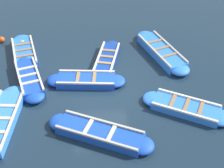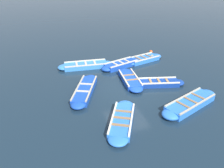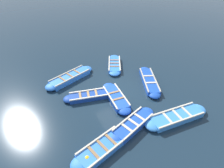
# 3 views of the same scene
# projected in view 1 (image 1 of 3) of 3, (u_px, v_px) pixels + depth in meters

# --- Properties ---
(ground_plane) EXTENTS (120.00, 120.00, 0.00)m
(ground_plane) POSITION_uv_depth(u_px,v_px,m) (100.00, 89.00, 12.89)
(ground_plane) COLOR #162838
(boat_centre) EXTENTS (4.07, 2.21, 0.43)m
(boat_centre) POSITION_uv_depth(u_px,v_px,m) (161.00, 52.00, 14.74)
(boat_centre) COLOR blue
(boat_centre) RESTS_ON ground
(boat_near_quay) EXTENTS (2.35, 3.44, 0.35)m
(boat_near_quay) POSITION_uv_depth(u_px,v_px,m) (186.00, 108.00, 11.79)
(boat_near_quay) COLOR blue
(boat_near_quay) RESTS_ON ground
(boat_mid_row) EXTENTS (3.37, 1.76, 0.41)m
(boat_mid_row) POSITION_uv_depth(u_px,v_px,m) (29.00, 78.00, 13.15)
(boat_mid_row) COLOR #1947B7
(boat_mid_row) RESTS_ON ground
(boat_outer_right) EXTENTS (1.13, 3.35, 0.37)m
(boat_outer_right) POSITION_uv_depth(u_px,v_px,m) (86.00, 80.00, 13.08)
(boat_outer_right) COLOR #1947B7
(boat_outer_right) RESTS_ON ground
(boat_end_of_row) EXTENTS (2.33, 3.87, 0.39)m
(boat_end_of_row) POSITION_uv_depth(u_px,v_px,m) (100.00, 133.00, 10.77)
(boat_end_of_row) COLOR #1947B7
(boat_end_of_row) RESTS_ON ground
(boat_alongside) EXTENTS (3.28, 1.48, 0.36)m
(boat_alongside) POSITION_uv_depth(u_px,v_px,m) (107.00, 59.00, 14.30)
(boat_alongside) COLOR navy
(boat_alongside) RESTS_ON ground
(boat_far_corner) EXTENTS (3.49, 1.72, 0.37)m
(boat_far_corner) POSITION_uv_depth(u_px,v_px,m) (24.00, 53.00, 14.72)
(boat_far_corner) COLOR blue
(boat_far_corner) RESTS_ON ground
(boat_stern_in) EXTENTS (4.04, 1.26, 0.39)m
(boat_stern_in) POSITION_uv_depth(u_px,v_px,m) (1.00, 121.00, 11.20)
(boat_stern_in) COLOR #3884E0
(boat_stern_in) RESTS_ON ground
(buoy_orange_near) EXTENTS (0.30, 0.30, 0.30)m
(buoy_orange_near) POSITION_uv_depth(u_px,v_px,m) (2.00, 40.00, 15.66)
(buoy_orange_near) COLOR #E05119
(buoy_orange_near) RESTS_ON ground
(buoy_yellow_far) EXTENTS (0.32, 0.32, 0.32)m
(buoy_yellow_far) POSITION_uv_depth(u_px,v_px,m) (23.00, 43.00, 15.35)
(buoy_yellow_far) COLOR #EAB214
(buoy_yellow_far) RESTS_ON ground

